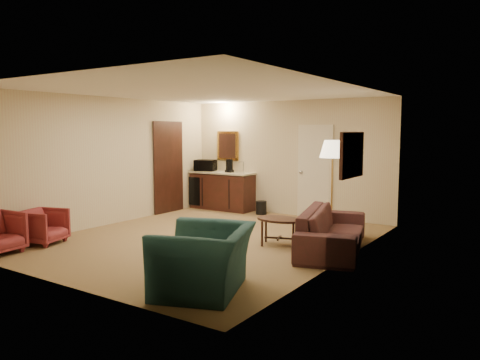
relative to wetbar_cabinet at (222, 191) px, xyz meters
The scene contains 11 objects.
ground 3.21m from the wetbar_cabinet, 58.76° to the right, with size 6.00×6.00×0.00m, color olive.
room_walls 2.79m from the wetbar_cabinet, 51.47° to the right, with size 5.02×6.01×2.61m.
wetbar_cabinet is the anchor object (origin of this frame).
sofa 4.41m from the wetbar_cabinet, 30.47° to the right, with size 2.28×0.66×0.89m, color black.
teal_armchair 5.91m from the wetbar_cabinet, 56.33° to the right, with size 1.20×0.78×1.05m, color #1E434B.
rose_chair_near 4.57m from the wetbar_cabinet, 96.03° to the right, with size 0.64×0.60×0.66m, color maroon.
coffee_table 3.79m from the wetbar_cabinet, 39.57° to the right, with size 0.80×0.54×0.46m, color black.
floor_lamp 3.59m from the wetbar_cabinet, 20.03° to the right, with size 0.47×0.47×1.76m, color #B0853A.
waste_bin 1.20m from the wetbar_cabinet, ahead, with size 0.25×0.25×0.31m, color black.
microwave 0.81m from the wetbar_cabinet, behind, with size 0.51×0.28×0.34m, color black.
coffee_maker 0.65m from the wetbar_cabinet, ahead, with size 0.17×0.17×0.32m, color black.
Camera 1 is at (4.99, -6.49, 1.92)m, focal length 35.00 mm.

